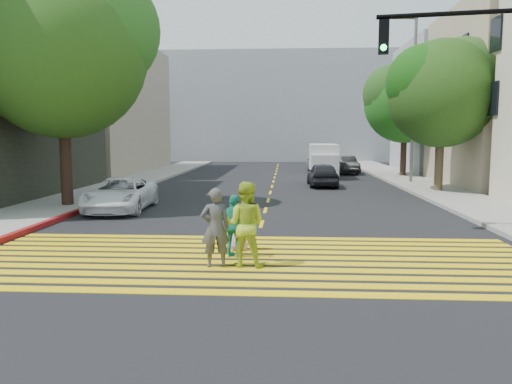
# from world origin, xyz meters

# --- Properties ---
(ground) EXTENTS (120.00, 120.00, 0.00)m
(ground) POSITION_xyz_m (0.00, 0.00, 0.00)
(ground) COLOR black
(sidewalk_left) EXTENTS (3.00, 40.00, 0.15)m
(sidewalk_left) POSITION_xyz_m (-8.50, 22.00, 0.07)
(sidewalk_left) COLOR gray
(sidewalk_left) RESTS_ON ground
(sidewalk_right) EXTENTS (3.00, 60.00, 0.15)m
(sidewalk_right) POSITION_xyz_m (8.50, 15.00, 0.07)
(sidewalk_right) COLOR gray
(sidewalk_right) RESTS_ON ground
(curb_red) EXTENTS (0.20, 8.00, 0.16)m
(curb_red) POSITION_xyz_m (-6.90, 6.00, 0.08)
(curb_red) COLOR maroon
(curb_red) RESTS_ON ground
(crosswalk) EXTENTS (13.40, 5.30, 0.01)m
(crosswalk) POSITION_xyz_m (0.00, 1.28, 0.01)
(crosswalk) COLOR yellow
(crosswalk) RESTS_ON ground
(lane_line) EXTENTS (0.12, 34.40, 0.01)m
(lane_line) POSITION_xyz_m (0.00, 22.50, 0.01)
(lane_line) COLOR yellow
(lane_line) RESTS_ON ground
(building_left_tan) EXTENTS (12.00, 16.00, 10.00)m
(building_left_tan) POSITION_xyz_m (-16.00, 28.00, 5.00)
(building_left_tan) COLOR tan
(building_left_tan) RESTS_ON ground
(building_right_grey) EXTENTS (10.00, 10.00, 10.00)m
(building_right_grey) POSITION_xyz_m (15.00, 30.00, 5.00)
(building_right_grey) COLOR gray
(building_right_grey) RESTS_ON ground
(backdrop_block) EXTENTS (30.00, 8.00, 12.00)m
(backdrop_block) POSITION_xyz_m (0.00, 48.00, 6.00)
(backdrop_block) COLOR gray
(backdrop_block) RESTS_ON ground
(tree_left) EXTENTS (7.85, 7.55, 9.49)m
(tree_left) POSITION_xyz_m (-7.83, 9.21, 6.40)
(tree_left) COLOR black
(tree_left) RESTS_ON ground
(tree_right_near) EXTENTS (5.88, 5.39, 7.69)m
(tree_right_near) POSITION_xyz_m (8.46, 15.27, 5.20)
(tree_right_near) COLOR #382B1A
(tree_right_near) RESTS_ON ground
(tree_right_far) EXTENTS (6.23, 5.77, 8.01)m
(tree_right_far) POSITION_xyz_m (8.87, 24.68, 5.41)
(tree_right_far) COLOR black
(tree_right_far) RESTS_ON ground
(pedestrian_man) EXTENTS (0.73, 0.57, 1.76)m
(pedestrian_man) POSITION_xyz_m (-0.75, 0.62, 0.88)
(pedestrian_man) COLOR #474747
(pedestrian_man) RESTS_ON ground
(pedestrian_woman) EXTENTS (1.00, 0.83, 1.89)m
(pedestrian_woman) POSITION_xyz_m (-0.10, 0.71, 0.94)
(pedestrian_woman) COLOR #ABC429
(pedestrian_woman) RESTS_ON ground
(pedestrian_child) EXTENTS (0.63, 0.46, 1.20)m
(pedestrian_child) POSITION_xyz_m (-0.39, 2.18, 0.60)
(pedestrian_child) COLOR #CF8DB5
(pedestrian_child) RESTS_ON ground
(pedestrian_extra) EXTENTS (0.95, 0.63, 1.50)m
(pedestrian_extra) POSITION_xyz_m (-0.42, 1.50, 0.75)
(pedestrian_extra) COLOR #1D9B7D
(pedestrian_extra) RESTS_ON ground
(white_sedan) EXTENTS (2.31, 4.65, 1.27)m
(white_sedan) POSITION_xyz_m (-5.56, 8.60, 0.63)
(white_sedan) COLOR white
(white_sedan) RESTS_ON ground
(dark_car_near) EXTENTS (1.68, 4.01, 1.36)m
(dark_car_near) POSITION_xyz_m (2.86, 18.29, 0.68)
(dark_car_near) COLOR black
(dark_car_near) RESTS_ON ground
(silver_car) EXTENTS (1.94, 4.44, 1.27)m
(silver_car) POSITION_xyz_m (3.39, 30.68, 0.64)
(silver_car) COLOR gray
(silver_car) RESTS_ON ground
(dark_car_parked) EXTENTS (1.81, 4.18, 1.34)m
(dark_car_parked) POSITION_xyz_m (5.25, 27.80, 0.67)
(dark_car_parked) COLOR black
(dark_car_parked) RESTS_ON ground
(white_van) EXTENTS (1.94, 4.88, 2.28)m
(white_van) POSITION_xyz_m (3.31, 23.90, 1.08)
(white_van) COLOR silver
(white_van) RESTS_ON ground
(traffic_signal) EXTENTS (4.51, 0.94, 6.65)m
(traffic_signal) POSITION_xyz_m (6.48, 4.15, 4.31)
(traffic_signal) COLOR #27282E
(traffic_signal) RESTS_ON ground
(street_lamp) EXTENTS (2.21, 0.36, 9.75)m
(street_lamp) POSITION_xyz_m (7.95, 19.76, 5.60)
(street_lamp) COLOR slate
(street_lamp) RESTS_ON ground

